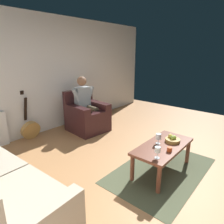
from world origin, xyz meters
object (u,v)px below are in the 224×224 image
coffee_table (163,149)px  fruit_bowl (173,139)px  person_seated (86,102)px  wine_glass_far (158,137)px  armchair (87,117)px  candle_jar (170,149)px  wine_glass_near (158,150)px  guitar (30,129)px

coffee_table → fruit_bowl: 0.23m
person_seated → wine_glass_far: 2.12m
person_seated → armchair: bearing=90.0°
fruit_bowl → candle_jar: bearing=17.7°
coffee_table → fruit_bowl: size_ratio=4.83×
wine_glass_near → candle_jar: bearing=171.3°
armchair → guitar: guitar is taller
coffee_table → person_seated: bearing=-100.8°
armchair → wine_glass_near: bearing=75.4°
person_seated → fruit_bowl: size_ratio=5.50×
person_seated → wine_glass_far: person_seated is taller
armchair → wine_glass_far: bearing=83.8°
armchair → wine_glass_near: size_ratio=5.77×
fruit_bowl → person_seated: bearing=-95.5°
person_seated → guitar: person_seated is taller
wine_glass_near → fruit_bowl: bearing=-174.2°
coffee_table → wine_glass_near: bearing=15.7°
fruit_bowl → coffee_table: bearing=-15.1°
coffee_table → wine_glass_far: wine_glass_far is taller
person_seated → candle_jar: bearing=82.3°
person_seated → fruit_bowl: person_seated is taller
fruit_bowl → wine_glass_far: bearing=-33.2°
armchair → person_seated: person_seated is taller
wine_glass_far → fruit_bowl: 0.26m
guitar → wine_glass_far: bearing=105.1°
coffee_table → candle_jar: candle_jar is taller
armchair → guitar: (1.11, -0.53, -0.10)m
armchair → candle_jar: armchair is taller
coffee_table → wine_glass_far: bearing=-82.7°
guitar → candle_jar: guitar is taller
person_seated → wine_glass_near: (0.82, 2.27, -0.12)m
armchair → coffee_table: bearing=84.5°
fruit_bowl → candle_jar: (0.32, 0.10, -0.01)m
candle_jar → fruit_bowl: bearing=-162.3°
candle_jar → person_seated: bearing=-103.1°
wine_glass_far → person_seated: bearing=-101.5°
armchair → wine_glass_far: size_ratio=5.75×
guitar → fruit_bowl: 2.87m
person_seated → guitar: 1.30m
armchair → guitar: bearing=-19.9°
wine_glass_far → fruit_bowl: bearing=146.8°
person_seated → coffee_table: person_seated is taller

